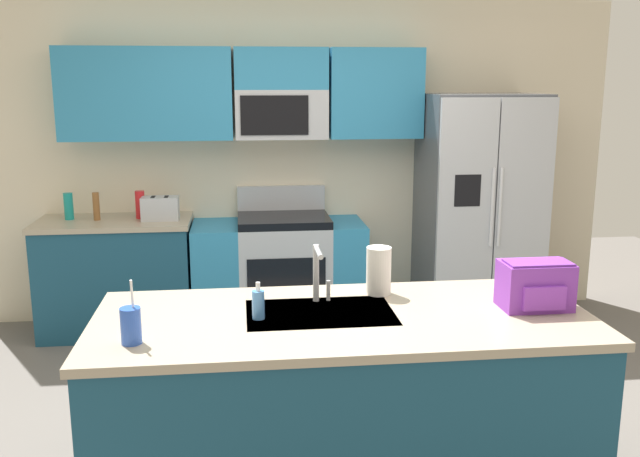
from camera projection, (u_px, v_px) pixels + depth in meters
name	position (u px, v px, depth m)	size (l,w,h in m)	color
ground_plane	(335.00, 431.00, 3.90)	(9.00, 9.00, 0.00)	#66605B
kitchen_wall_unit	(283.00, 140.00, 5.60)	(5.20, 0.43, 2.60)	beige
back_counter	(117.00, 276.00, 5.39)	(1.17, 0.63, 0.90)	navy
range_oven	(279.00, 271.00, 5.53)	(1.36, 0.61, 1.10)	#B7BABF
refrigerator	(478.00, 210.00, 5.55)	(0.90, 0.76, 1.85)	#4C4F54
island_counter	(342.00, 405.00, 3.23)	(2.27, 0.96, 0.90)	navy
toaster	(160.00, 208.00, 5.26)	(0.28, 0.16, 0.18)	#B7BABF
pepper_mill	(96.00, 206.00, 5.25)	(0.05, 0.05, 0.21)	brown
bottle_red	(140.00, 205.00, 5.32)	(0.07, 0.07, 0.22)	red
bottle_teal	(69.00, 206.00, 5.28)	(0.07, 0.07, 0.21)	teal
sink_faucet	(318.00, 269.00, 3.28)	(0.09, 0.21, 0.28)	#B7BABF
drink_cup_blue	(131.00, 325.00, 2.78)	(0.08, 0.08, 0.27)	blue
soap_dispenser	(258.00, 304.00, 3.07)	(0.06, 0.06, 0.17)	#4C8CD8
paper_towel_roll	(379.00, 271.00, 3.43)	(0.12, 0.12, 0.24)	white
backpack	(536.00, 284.00, 3.21)	(0.32, 0.22, 0.23)	purple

